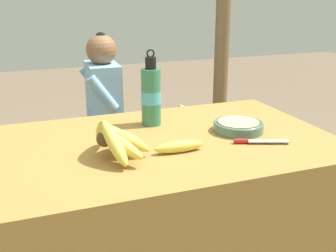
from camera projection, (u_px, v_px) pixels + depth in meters
The scene contains 9 objects.
market_counter at pixel (165, 225), 1.78m from camera, with size 1.34×0.86×0.77m.
banana_bunch_ripe at pixel (116, 138), 1.47m from camera, with size 0.20×0.32×0.15m.
serving_bowl at pixel (238, 126), 1.76m from camera, with size 0.21×0.21×0.04m.
water_bottle at pixel (151, 95), 1.81m from camera, with size 0.09×0.09×0.33m.
loose_banana_front at pixel (179, 146), 1.53m from camera, with size 0.19×0.05×0.04m.
knife at pixel (253, 141), 1.62m from camera, with size 0.21×0.10×0.02m.
wooden_bench at pixel (118, 135), 2.99m from camera, with size 1.69×0.32×0.40m.
seated_vendor at pixel (97, 101), 2.83m from camera, with size 0.41×0.40×1.07m.
banana_bunch_green at pixel (182, 112), 3.12m from camera, with size 0.16×0.28×0.13m.
Camera 1 is at (-0.54, -1.46, 1.34)m, focal length 45.00 mm.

